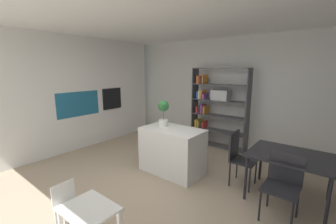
{
  "coord_description": "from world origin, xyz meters",
  "views": [
    {
      "loc": [
        2.3,
        -2.6,
        2.02
      ],
      "look_at": [
        -0.14,
        0.48,
        1.24
      ],
      "focal_mm": 23.06,
      "sensor_mm": 36.0,
      "label": 1
    }
  ],
  "objects_px": {
    "potted_plant_on_island": "(163,111)",
    "child_table": "(89,214)",
    "dining_chair_island_side": "(239,154)",
    "dining_chair_near": "(283,181)",
    "built_in_oven": "(112,98)",
    "child_chair_left": "(68,204)",
    "dining_table": "(290,159)",
    "open_bookshelf": "(214,106)",
    "kitchen_island": "(172,150)"
  },
  "relations": [
    {
      "from": "dining_table",
      "to": "dining_chair_near",
      "type": "height_order",
      "value": "dining_chair_near"
    },
    {
      "from": "open_bookshelf",
      "to": "dining_chair_near",
      "type": "xyz_separation_m",
      "value": [
        2.07,
        -2.04,
        -0.54
      ]
    },
    {
      "from": "child_table",
      "to": "built_in_oven",
      "type": "bearing_deg",
      "value": 138.55
    },
    {
      "from": "potted_plant_on_island",
      "to": "child_chair_left",
      "type": "xyz_separation_m",
      "value": [
        0.17,
        -2.13,
        -0.87
      ]
    },
    {
      "from": "open_bookshelf",
      "to": "child_chair_left",
      "type": "distance_m",
      "value": 4.06
    },
    {
      "from": "kitchen_island",
      "to": "child_chair_left",
      "type": "bearing_deg",
      "value": -92.68
    },
    {
      "from": "potted_plant_on_island",
      "to": "child_chair_left",
      "type": "distance_m",
      "value": 2.31
    },
    {
      "from": "built_in_oven",
      "to": "potted_plant_on_island",
      "type": "relative_size",
      "value": 1.14
    },
    {
      "from": "potted_plant_on_island",
      "to": "open_bookshelf",
      "type": "xyz_separation_m",
      "value": [
        0.19,
        1.87,
        -0.13
      ]
    },
    {
      "from": "potted_plant_on_island",
      "to": "open_bookshelf",
      "type": "relative_size",
      "value": 0.26
    },
    {
      "from": "potted_plant_on_island",
      "to": "child_chair_left",
      "type": "bearing_deg",
      "value": -85.43
    },
    {
      "from": "potted_plant_on_island",
      "to": "child_table",
      "type": "distance_m",
      "value": 2.37
    },
    {
      "from": "potted_plant_on_island",
      "to": "open_bookshelf",
      "type": "bearing_deg",
      "value": 84.05
    },
    {
      "from": "potted_plant_on_island",
      "to": "dining_chair_near",
      "type": "relative_size",
      "value": 0.6
    },
    {
      "from": "kitchen_island",
      "to": "dining_chair_near",
      "type": "relative_size",
      "value": 1.34
    },
    {
      "from": "child_table",
      "to": "open_bookshelf",
      "type": "bearing_deg",
      "value": 96.76
    },
    {
      "from": "built_in_oven",
      "to": "child_chair_left",
      "type": "xyz_separation_m",
      "value": [
        2.52,
        -2.67,
        -0.86
      ]
    },
    {
      "from": "dining_table",
      "to": "dining_chair_near",
      "type": "relative_size",
      "value": 1.31
    },
    {
      "from": "potted_plant_on_island",
      "to": "dining_table",
      "type": "xyz_separation_m",
      "value": [
        2.26,
        0.3,
        -0.52
      ]
    },
    {
      "from": "child_table",
      "to": "dining_chair_near",
      "type": "relative_size",
      "value": 0.7
    },
    {
      "from": "child_table",
      "to": "child_chair_left",
      "type": "height_order",
      "value": "child_chair_left"
    },
    {
      "from": "kitchen_island",
      "to": "potted_plant_on_island",
      "type": "distance_m",
      "value": 0.8
    },
    {
      "from": "built_in_oven",
      "to": "open_bookshelf",
      "type": "relative_size",
      "value": 0.29
    },
    {
      "from": "kitchen_island",
      "to": "child_chair_left",
      "type": "distance_m",
      "value": 2.08
    },
    {
      "from": "child_chair_left",
      "to": "dining_table",
      "type": "bearing_deg",
      "value": -41.79
    },
    {
      "from": "kitchen_island",
      "to": "child_table",
      "type": "bearing_deg",
      "value": -79.09
    },
    {
      "from": "built_in_oven",
      "to": "open_bookshelf",
      "type": "xyz_separation_m",
      "value": [
        2.55,
        1.33,
        -0.13
      ]
    },
    {
      "from": "open_bookshelf",
      "to": "dining_chair_island_side",
      "type": "xyz_separation_m",
      "value": [
        1.27,
        -1.57,
        -0.51
      ]
    },
    {
      "from": "kitchen_island",
      "to": "dining_chair_near",
      "type": "bearing_deg",
      "value": -3.6
    },
    {
      "from": "kitchen_island",
      "to": "built_in_oven",
      "type": "bearing_deg",
      "value": 167.29
    },
    {
      "from": "built_in_oven",
      "to": "potted_plant_on_island",
      "type": "distance_m",
      "value": 2.41
    },
    {
      "from": "dining_chair_near",
      "to": "child_chair_left",
      "type": "bearing_deg",
      "value": -135.72
    },
    {
      "from": "built_in_oven",
      "to": "dining_chair_island_side",
      "type": "bearing_deg",
      "value": -3.58
    },
    {
      "from": "dining_chair_near",
      "to": "child_table",
      "type": "bearing_deg",
      "value": -127.98
    },
    {
      "from": "kitchen_island",
      "to": "dining_chair_island_side",
      "type": "distance_m",
      "value": 1.25
    },
    {
      "from": "dining_chair_near",
      "to": "kitchen_island",
      "type": "bearing_deg",
      "value": 177.6
    },
    {
      "from": "dining_chair_island_side",
      "to": "dining_chair_near",
      "type": "height_order",
      "value": "dining_chair_island_side"
    },
    {
      "from": "open_bookshelf",
      "to": "child_chair_left",
      "type": "height_order",
      "value": "open_bookshelf"
    },
    {
      "from": "child_chair_left",
      "to": "dining_chair_near",
      "type": "distance_m",
      "value": 2.87
    },
    {
      "from": "dining_chair_island_side",
      "to": "dining_chair_near",
      "type": "distance_m",
      "value": 0.93
    },
    {
      "from": "built_in_oven",
      "to": "potted_plant_on_island",
      "type": "height_order",
      "value": "built_in_oven"
    },
    {
      "from": "dining_chair_near",
      "to": "potted_plant_on_island",
      "type": "bearing_deg",
      "value": 176.69
    },
    {
      "from": "child_table",
      "to": "potted_plant_on_island",
      "type": "bearing_deg",
      "value": 107.41
    },
    {
      "from": "built_in_oven",
      "to": "kitchen_island",
      "type": "height_order",
      "value": "built_in_oven"
    },
    {
      "from": "dining_chair_near",
      "to": "built_in_oven",
      "type": "bearing_deg",
      "value": 172.38
    },
    {
      "from": "potted_plant_on_island",
      "to": "dining_table",
      "type": "bearing_deg",
      "value": 7.6
    },
    {
      "from": "built_in_oven",
      "to": "child_chair_left",
      "type": "distance_m",
      "value": 3.77
    },
    {
      "from": "child_chair_left",
      "to": "dining_chair_near",
      "type": "xyz_separation_m",
      "value": [
        2.09,
        1.95,
        0.19
      ]
    },
    {
      "from": "dining_table",
      "to": "dining_chair_island_side",
      "type": "xyz_separation_m",
      "value": [
        -0.79,
        -0.0,
        -0.12
      ]
    },
    {
      "from": "built_in_oven",
      "to": "dining_chair_near",
      "type": "height_order",
      "value": "built_in_oven"
    }
  ]
}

